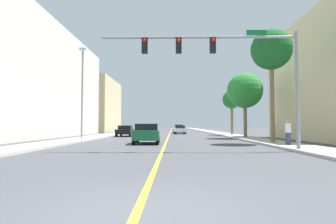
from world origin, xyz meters
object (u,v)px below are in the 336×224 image
at_px(car_white, 180,129).
at_px(car_green, 147,133).
at_px(pedestrian, 288,132).
at_px(traffic_signal_mast, 229,59).
at_px(palm_near, 271,51).
at_px(palm_far, 232,100).
at_px(street_lamp, 82,89).
at_px(palm_mid, 245,91).
at_px(car_black, 125,131).
at_px(car_silver, 178,128).

height_order(car_white, car_green, car_green).
distance_m(car_green, pedestrian, 9.86).
xyz_separation_m(traffic_signal_mast, palm_near, (4.39, 5.68, 2.02)).
bearing_deg(palm_far, car_white, 134.03).
bearing_deg(pedestrian, traffic_signal_mast, 51.50).
bearing_deg(street_lamp, car_white, 66.09).
bearing_deg(traffic_signal_mast, palm_near, 52.35).
bearing_deg(palm_mid, car_black, 158.52).
xyz_separation_m(traffic_signal_mast, street_lamp, (-10.97, 8.70, -0.41)).
height_order(traffic_signal_mast, street_lamp, street_lamp).
xyz_separation_m(palm_near, car_white, (-6.35, 23.33, -6.31)).
distance_m(street_lamp, car_white, 22.56).
relative_size(palm_near, pedestrian, 5.35).
xyz_separation_m(palm_near, car_green, (-9.41, 0.33, -6.24)).
bearing_deg(traffic_signal_mast, palm_far, 77.36).
distance_m(car_black, car_white, 12.15).
height_order(street_lamp, car_black, street_lamp).
relative_size(traffic_signal_mast, car_green, 2.72).
bearing_deg(pedestrian, car_black, -33.01).
xyz_separation_m(palm_near, car_silver, (-6.40, 30.99, -6.25)).
bearing_deg(pedestrian, palm_near, -73.50).
relative_size(palm_far, car_white, 1.33).
height_order(car_black, car_white, car_black).
xyz_separation_m(car_silver, car_white, (0.06, -7.66, -0.07)).
bearing_deg(street_lamp, car_green, -24.35).
xyz_separation_m(traffic_signal_mast, palm_far, (4.91, 21.91, -0.22)).
bearing_deg(palm_mid, palm_near, -90.96).
bearing_deg(palm_near, pedestrian, -90.98).
distance_m(palm_near, car_black, 20.00).
distance_m(street_lamp, car_silver, 29.62).
relative_size(palm_near, car_white, 1.89).
bearing_deg(palm_near, palm_mid, 89.04).
relative_size(palm_mid, car_green, 1.72).
height_order(traffic_signal_mast, car_green, traffic_signal_mast).
relative_size(palm_far, car_silver, 1.44).
height_order(palm_near, car_silver, palm_near).
xyz_separation_m(car_white, pedestrian, (6.30, -26.09, 0.23)).
height_order(car_silver, car_white, car_silver).
bearing_deg(palm_near, car_green, 178.01).
height_order(palm_near, car_black, palm_near).
bearing_deg(street_lamp, palm_mid, 18.22).
bearing_deg(palm_far, traffic_signal_mast, -102.64).
xyz_separation_m(palm_mid, car_black, (-13.54, 5.33, -4.30)).
height_order(palm_mid, palm_far, palm_mid).
distance_m(street_lamp, car_black, 11.29).
bearing_deg(pedestrian, car_green, -0.73).
distance_m(street_lamp, palm_mid, 16.31).
xyz_separation_m(traffic_signal_mast, car_white, (-1.96, 29.02, -4.30)).
distance_m(car_silver, pedestrian, 34.34).
distance_m(palm_mid, palm_far, 8.12).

